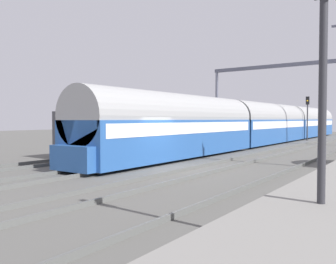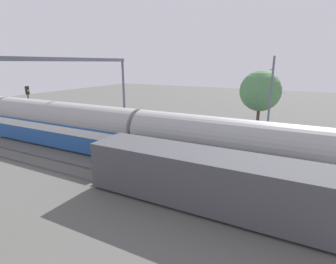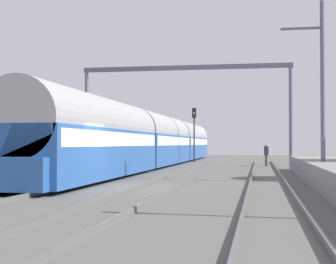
# 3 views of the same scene
# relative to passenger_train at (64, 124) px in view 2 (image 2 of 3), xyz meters

# --- Properties ---
(ground) EXTENTS (120.00, 120.00, 0.00)m
(ground) POSITION_rel_passenger_train_xyz_m (2.03, -20.30, -1.97)
(ground) COLOR #585753
(track_far_west) EXTENTS (1.52, 60.00, 0.16)m
(track_far_west) POSITION_rel_passenger_train_xyz_m (-4.06, -20.30, -1.89)
(track_far_west) COLOR #595A58
(track_far_west) RESTS_ON ground
(track_west) EXTENTS (1.51, 60.00, 0.16)m
(track_west) POSITION_rel_passenger_train_xyz_m (-0.00, -20.30, -1.89)
(track_west) COLOR #595A58
(track_west) RESTS_ON ground
(track_east) EXTENTS (1.51, 60.00, 0.16)m
(track_east) POSITION_rel_passenger_train_xyz_m (4.06, -20.30, -1.89)
(track_east) COLOR #595A58
(track_east) RESTS_ON ground
(track_far_east) EXTENTS (1.52, 60.00, 0.16)m
(track_far_east) POSITION_rel_passenger_train_xyz_m (8.12, -20.30, -1.89)
(track_far_east) COLOR #595A58
(track_far_east) RESTS_ON ground
(platform) EXTENTS (4.40, 28.00, 0.90)m
(platform) POSITION_rel_passenger_train_xyz_m (11.94, -18.30, -1.52)
(platform) COLOR gray
(platform) RESTS_ON ground
(passenger_train) EXTENTS (2.93, 49.20, 3.82)m
(passenger_train) POSITION_rel_passenger_train_xyz_m (0.00, 0.00, 0.00)
(passenger_train) COLOR #28569E
(passenger_train) RESTS_ON ground
(freight_car) EXTENTS (2.80, 13.00, 2.70)m
(freight_car) POSITION_rel_passenger_train_xyz_m (-4.06, -14.89, -0.50)
(freight_car) COLOR #47474C
(freight_car) RESTS_ON ground
(person_crossing) EXTENTS (0.34, 0.45, 1.73)m
(person_crossing) POSITION_rel_passenger_train_xyz_m (8.27, 0.22, -0.94)
(person_crossing) COLOR #3B3B3B
(person_crossing) RESTS_ON ground
(railway_signal_far) EXTENTS (0.36, 0.30, 4.95)m
(railway_signal_far) POSITION_rel_passenger_train_xyz_m (1.92, 7.45, 1.20)
(railway_signal_far) COLOR #2D2D33
(railway_signal_far) RESTS_ON ground
(catenary_gantry) EXTENTS (16.58, 0.28, 7.86)m
(catenary_gantry) POSITION_rel_passenger_train_xyz_m (2.03, 0.80, 3.93)
(catenary_gantry) COLOR #565869
(catenary_gantry) RESTS_ON ground
(catenary_pole_east_mid) EXTENTS (1.90, 0.20, 8.00)m
(catenary_pole_east_mid) POSITION_rel_passenger_train_xyz_m (10.47, -16.25, 2.18)
(catenary_pole_east_mid) COLOR #565869
(catenary_pole_east_mid) RESTS_ON ground
(tree_east_background) EXTENTS (4.62, 4.62, 6.57)m
(tree_east_background) POSITION_rel_passenger_train_xyz_m (15.20, -14.62, 2.27)
(tree_east_background) COLOR #4C3826
(tree_east_background) RESTS_ON ground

